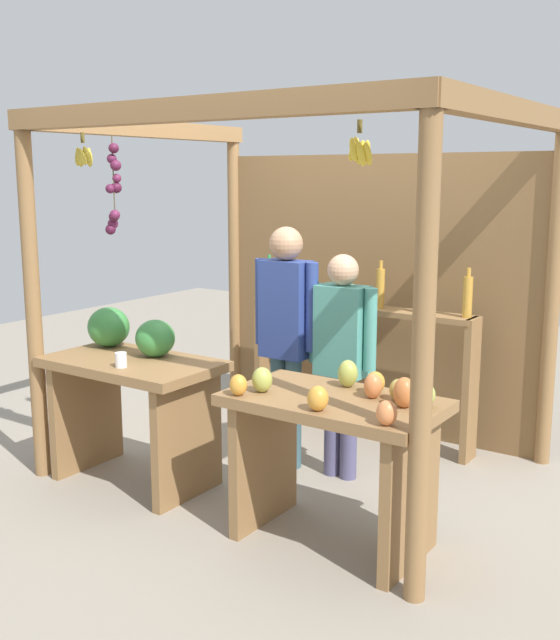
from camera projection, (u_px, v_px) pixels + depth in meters
ground_plane at (297, 468)px, 5.12m from camera, size 12.00×12.00×0.00m
market_stall at (333, 258)px, 5.23m from camera, size 2.78×2.19×2.33m
fruit_counter_left at (132, 379)px, 4.83m from camera, size 1.12×0.64×1.07m
fruit_counter_right at (336, 437)px, 3.96m from camera, size 1.12×0.64×0.96m
bottle_shelf_unit at (359, 336)px, 5.58m from camera, size 1.78×0.22×1.34m
vendor_man at (286, 325)px, 4.99m from camera, size 0.48×0.22×1.62m
vendor_woman at (342, 348)px, 4.82m from camera, size 0.48×0.20×1.46m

